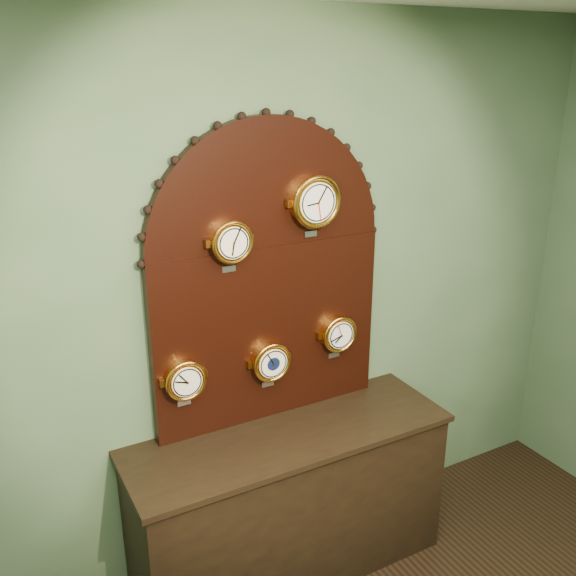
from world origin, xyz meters
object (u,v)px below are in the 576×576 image
arabic_clock (315,202)px  barometer (270,361)px  roman_clock (231,242)px  tide_clock (338,333)px  shop_counter (290,505)px  hygrometer (185,379)px  display_board (268,266)px

arabic_clock → barometer: 0.81m
roman_clock → tide_clock: roman_clock is taller
shop_counter → arabic_clock: 1.55m
tide_clock → hygrometer: bearing=-180.0°
roman_clock → arabic_clock: (0.43, -0.00, 0.14)m
shop_counter → tide_clock: bearing=22.8°
shop_counter → barometer: (-0.03, 0.15, 0.76)m
display_board → barometer: (-0.03, -0.07, -0.47)m
display_board → arabic_clock: (0.21, -0.07, 0.30)m
barometer → shop_counter: bearing=-80.6°
display_board → roman_clock: size_ratio=6.10×
roman_clock → arabic_clock: bearing=-0.2°
tide_clock → roman_clock: bearing=-180.0°
barometer → hygrometer: bearing=180.0°
display_board → tide_clock: (0.37, -0.07, -0.40)m
roman_clock → display_board: bearing=16.9°
arabic_clock → hygrometer: 1.02m
barometer → tide_clock: tide_clock is taller
shop_counter → arabic_clock: arabic_clock is taller
hygrometer → tide_clock: 0.83m
display_board → roman_clock: display_board is taller
hygrometer → barometer: hygrometer is taller
display_board → tide_clock: 0.55m
shop_counter → barometer: 0.77m
display_board → roman_clock: bearing=-163.1°
display_board → arabic_clock: 0.38m
display_board → tide_clock: bearing=-10.2°
roman_clock → hygrometer: size_ratio=1.00×
display_board → roman_clock: (-0.22, -0.07, 0.17)m
shop_counter → tide_clock: size_ratio=6.43×
arabic_clock → barometer: (-0.24, 0.00, -0.77)m
shop_counter → hygrometer: size_ratio=6.41×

